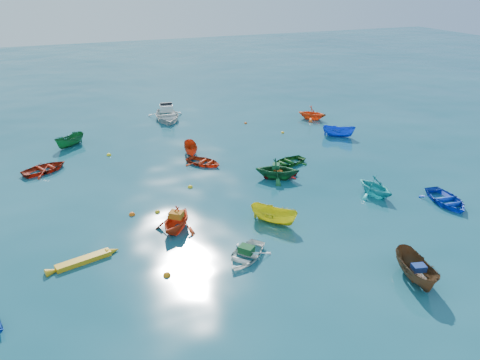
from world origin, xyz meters
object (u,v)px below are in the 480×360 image
object	(u,v)px
dinghy_white_near	(245,258)
dinghy_blue_se	(446,203)
kayak_yellow	(84,262)
motorboat_white	(167,119)

from	to	relation	value
dinghy_white_near	dinghy_blue_se	xyz separation A→B (m)	(14.15, 1.08, 0.00)
dinghy_blue_se	kayak_yellow	world-z (taller)	dinghy_blue_se
dinghy_white_near	motorboat_white	world-z (taller)	motorboat_white
dinghy_blue_se	kayak_yellow	distance (m)	21.95
kayak_yellow	motorboat_white	distance (m)	24.77
dinghy_blue_se	motorboat_white	world-z (taller)	motorboat_white
motorboat_white	kayak_yellow	bearing A→B (deg)	-106.95
kayak_yellow	motorboat_white	bearing A→B (deg)	-37.71
dinghy_blue_se	kayak_yellow	size ratio (longest dim) A/B	0.99
kayak_yellow	dinghy_blue_se	bearing A→B (deg)	-108.74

